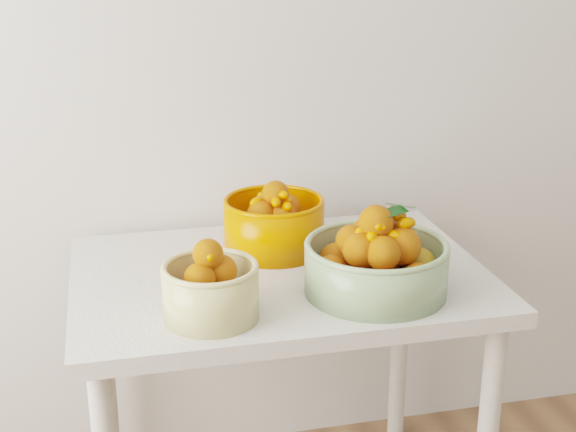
% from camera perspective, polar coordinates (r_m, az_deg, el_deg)
% --- Properties ---
extents(table, '(1.00, 0.70, 0.75)m').
position_cam_1_polar(table, '(2.00, -0.59, -6.45)').
color(table, silver).
rests_on(table, ground).
extents(bowl_cream, '(0.27, 0.27, 0.18)m').
position_cam_1_polar(bowl_cream, '(1.71, -5.52, -5.17)').
color(bowl_cream, '#D5C580').
rests_on(bowl_cream, table).
extents(bowl_green, '(0.42, 0.42, 0.21)m').
position_cam_1_polar(bowl_green, '(1.84, 6.30, -3.26)').
color(bowl_green, '#8BAB79').
rests_on(bowl_green, table).
extents(bowl_orange, '(0.27, 0.27, 0.19)m').
position_cam_1_polar(bowl_orange, '(2.06, -0.99, -0.49)').
color(bowl_orange, '#E05D00').
rests_on(bowl_orange, table).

